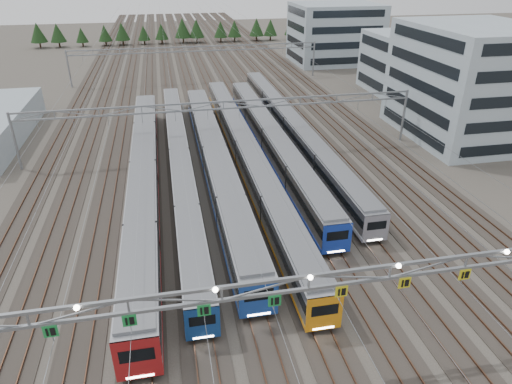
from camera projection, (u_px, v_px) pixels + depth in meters
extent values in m
plane|color=#47423A|center=(303.00, 364.00, 32.44)|extent=(400.00, 400.00, 0.00)
cube|color=#2D2823|center=(193.00, 67.00, 119.50)|extent=(54.00, 260.00, 0.08)
cube|color=brown|center=(92.00, 71.00, 114.94)|extent=(0.08, 260.00, 0.16)
cube|color=brown|center=(287.00, 63.00, 123.95)|extent=(0.08, 260.00, 0.16)
cube|color=brown|center=(190.00, 67.00, 119.32)|extent=(0.08, 260.00, 0.16)
cube|color=brown|center=(196.00, 67.00, 119.57)|extent=(0.08, 260.00, 0.16)
cube|color=black|center=(146.00, 188.00, 56.18)|extent=(2.61, 57.44, 0.40)
cube|color=#9C9EA3|center=(144.00, 174.00, 55.30)|extent=(3.08, 58.61, 3.46)
cube|color=black|center=(144.00, 171.00, 55.11)|extent=(3.14, 58.32, 1.04)
cube|color=#A5191B|center=(146.00, 185.00, 55.97)|extent=(3.13, 58.32, 0.38)
cube|color=slate|center=(142.00, 160.00, 54.45)|extent=(2.77, 57.44, 0.27)
cube|color=#A5191B|center=(138.00, 359.00, 29.82)|extent=(3.10, 0.12, 3.46)
cube|color=black|center=(137.00, 355.00, 29.61)|extent=(2.31, 0.10, 1.04)
cube|color=white|center=(140.00, 376.00, 30.46)|extent=(1.85, 0.06, 0.16)
cube|color=black|center=(181.00, 170.00, 61.06)|extent=(2.19, 61.12, 0.33)
cube|color=#9C9EA3|center=(180.00, 159.00, 60.32)|extent=(2.58, 62.36, 2.90)
cube|color=black|center=(180.00, 156.00, 60.16)|extent=(2.64, 62.05, 0.87)
cube|color=navy|center=(180.00, 167.00, 60.88)|extent=(2.63, 62.05, 0.32)
cube|color=slate|center=(179.00, 148.00, 59.61)|extent=(2.32, 61.12, 0.23)
cube|color=navy|center=(202.00, 324.00, 33.21)|extent=(2.60, 0.12, 2.90)
cube|color=black|center=(202.00, 320.00, 33.03)|extent=(1.93, 0.10, 0.87)
cube|color=white|center=(203.00, 337.00, 33.74)|extent=(1.55, 0.06, 0.14)
cube|color=black|center=(216.00, 172.00, 60.44)|extent=(2.62, 55.11, 0.40)
cube|color=#9C9EA3|center=(215.00, 159.00, 59.56)|extent=(3.08, 56.23, 3.47)
cube|color=black|center=(215.00, 156.00, 59.37)|extent=(3.14, 55.95, 1.05)
cube|color=#1E45A3|center=(215.00, 169.00, 60.23)|extent=(3.13, 55.95, 0.39)
cube|color=slate|center=(214.00, 145.00, 58.71)|extent=(2.77, 55.11, 0.28)
cube|color=#1E45A3|center=(259.00, 299.00, 35.12)|extent=(3.10, 0.12, 3.47)
cube|color=black|center=(259.00, 295.00, 34.90)|extent=(2.31, 0.10, 1.05)
cube|color=white|center=(259.00, 314.00, 35.76)|extent=(1.85, 0.06, 0.17)
cube|color=black|center=(246.00, 163.00, 63.10)|extent=(2.38, 63.95, 0.36)
cube|color=#9C9EA3|center=(246.00, 151.00, 62.30)|extent=(2.80, 65.26, 3.15)
cube|color=black|center=(246.00, 149.00, 62.13)|extent=(2.86, 64.93, 0.95)
cube|color=orange|center=(246.00, 160.00, 62.91)|extent=(2.85, 64.93, 0.35)
cube|color=slate|center=(246.00, 140.00, 61.53)|extent=(2.52, 63.95, 0.25)
cube|color=orange|center=(324.00, 314.00, 33.93)|extent=(2.82, 0.12, 3.15)
cube|color=black|center=(325.00, 310.00, 33.73)|extent=(2.10, 0.10, 0.95)
cube|color=white|center=(323.00, 328.00, 34.51)|extent=(1.68, 0.06, 0.15)
cube|color=black|center=(271.00, 150.00, 67.31)|extent=(2.42, 53.24, 0.37)
cube|color=#9C9EA3|center=(271.00, 139.00, 66.49)|extent=(2.84, 54.33, 3.20)
cube|color=black|center=(271.00, 136.00, 66.32)|extent=(2.90, 54.06, 0.96)
cube|color=#1B3DC1|center=(271.00, 147.00, 67.11)|extent=(2.89, 54.06, 0.36)
cube|color=slate|center=(271.00, 128.00, 65.71)|extent=(2.56, 53.24, 0.25)
cube|color=#1B3DC1|center=(337.00, 239.00, 42.88)|extent=(2.86, 0.12, 3.20)
cube|color=black|center=(338.00, 236.00, 42.68)|extent=(2.13, 0.10, 0.96)
cube|color=white|center=(336.00, 251.00, 43.47)|extent=(1.70, 0.06, 0.15)
cube|color=black|center=(291.00, 136.00, 72.61)|extent=(2.27, 61.05, 0.34)
cube|color=#9C9EA3|center=(292.00, 126.00, 71.84)|extent=(2.67, 62.30, 3.00)
cube|color=black|center=(292.00, 124.00, 71.68)|extent=(2.73, 61.99, 0.91)
cube|color=gray|center=(291.00, 134.00, 72.42)|extent=(2.72, 61.99, 0.33)
cube|color=slate|center=(292.00, 116.00, 71.11)|extent=(2.40, 61.05, 0.24)
cube|color=gray|center=(376.00, 228.00, 44.76)|extent=(2.69, 0.12, 3.00)
cube|color=black|center=(377.00, 225.00, 44.57)|extent=(2.00, 0.10, 0.91)
cube|color=white|center=(375.00, 240.00, 45.31)|extent=(1.60, 0.06, 0.14)
cube|color=gray|center=(309.00, 276.00, 28.86)|extent=(56.00, 0.22, 0.22)
cube|color=gray|center=(308.00, 289.00, 29.32)|extent=(56.00, 0.22, 0.22)
cube|color=#1B883A|center=(50.00, 331.00, 26.66)|extent=(0.85, 0.06, 0.85)
cube|color=#1B883A|center=(129.00, 321.00, 27.46)|extent=(0.85, 0.06, 0.85)
cube|color=#1B883A|center=(204.00, 310.00, 28.25)|extent=(0.85, 0.06, 0.85)
cube|color=#1B883A|center=(275.00, 301.00, 29.05)|extent=(0.85, 0.06, 0.85)
cube|color=yellow|center=(341.00, 291.00, 29.85)|extent=(0.85, 0.06, 0.85)
cube|color=yellow|center=(405.00, 283.00, 30.64)|extent=(0.85, 0.06, 0.85)
cube|color=yellow|center=(465.00, 274.00, 31.44)|extent=(0.85, 0.06, 0.85)
cylinder|color=gray|center=(15.00, 142.00, 60.48)|extent=(0.36, 0.36, 8.00)
cylinder|color=gray|center=(404.00, 116.00, 70.39)|extent=(0.36, 0.36, 8.00)
cube|color=gray|center=(223.00, 102.00, 63.69)|extent=(56.00, 0.22, 0.22)
cube|color=gray|center=(223.00, 109.00, 64.15)|extent=(56.00, 0.22, 0.22)
cylinder|color=gray|center=(69.00, 69.00, 99.66)|extent=(0.36, 0.36, 8.00)
cylinder|color=gray|center=(314.00, 59.00, 109.58)|extent=(0.36, 0.36, 8.00)
cube|color=gray|center=(196.00, 47.00, 102.88)|extent=(56.00, 0.22, 0.22)
cube|color=gray|center=(196.00, 51.00, 103.34)|extent=(56.00, 0.22, 0.22)
cube|color=#96A8B3|center=(471.00, 83.00, 70.47)|extent=(18.00, 22.00, 17.04)
cube|color=#96A8B3|center=(405.00, 63.00, 95.82)|extent=(14.00, 16.00, 11.99)
cube|color=#96A8B3|center=(335.00, 33.00, 122.57)|extent=(22.00, 18.00, 15.03)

